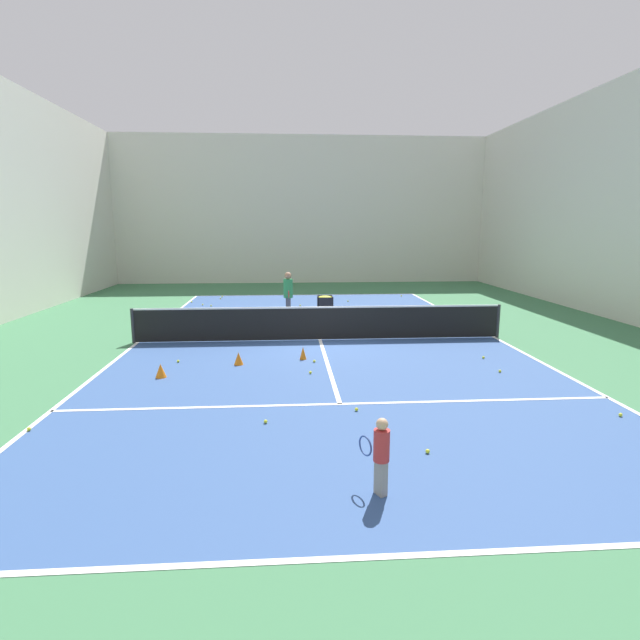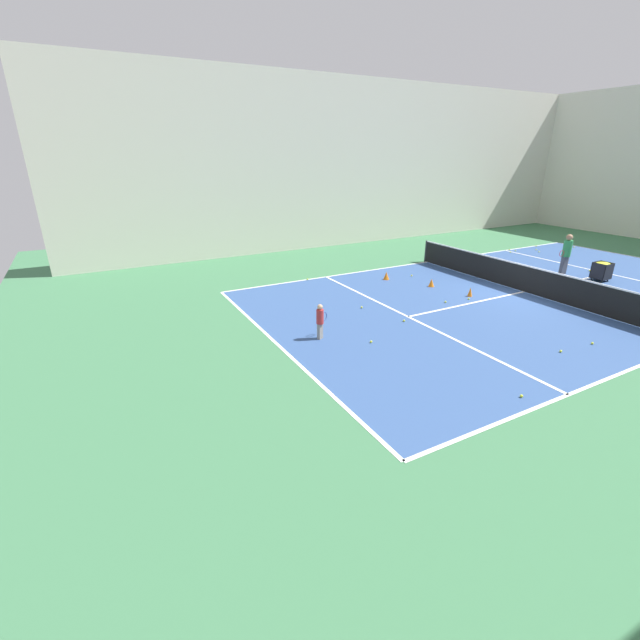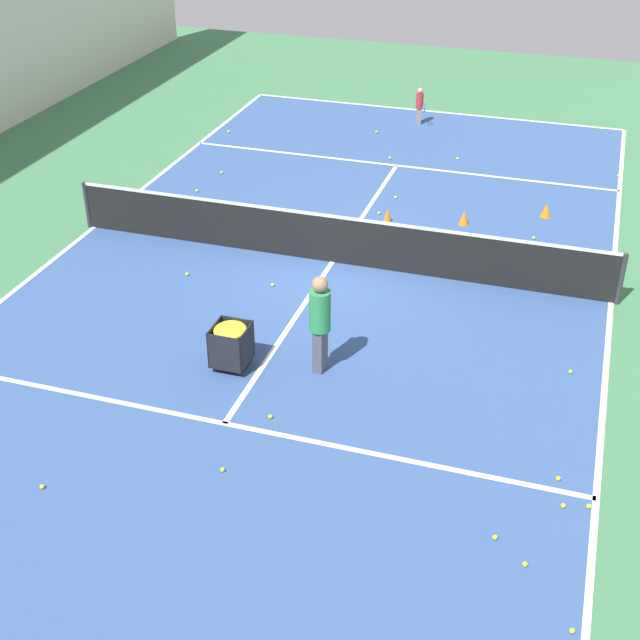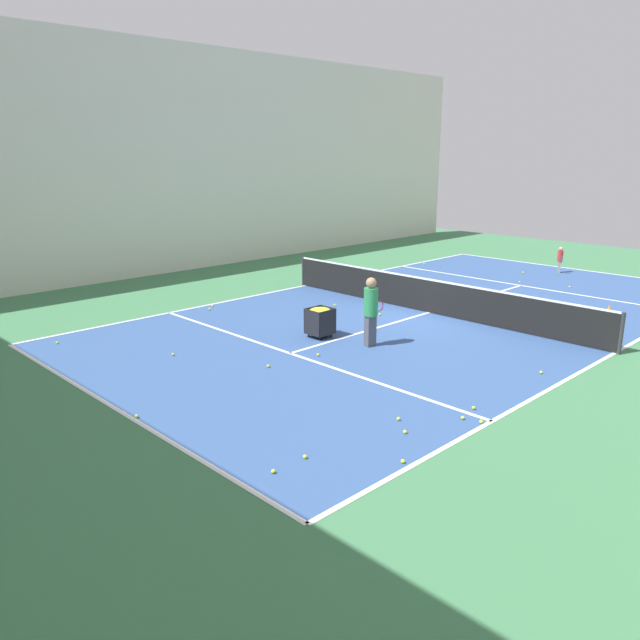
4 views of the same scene
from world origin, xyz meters
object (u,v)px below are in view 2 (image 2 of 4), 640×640
Objects in this scene: ball_cart at (602,268)px; tennis_net at (526,278)px; training_cone_0 at (470,292)px; player_near_baseline at (320,319)px; training_cone_1 at (386,276)px; coach_at_net at (567,252)px.

tennis_net is at bearing -96.69° from ball_cart.
training_cone_0 is at bearing -99.68° from ball_cart.
training_cone_0 is at bearing -20.67° from player_near_baseline.
tennis_net reaches higher than ball_cart.
training_cone_1 is at bearing 10.11° from player_near_baseline.
player_near_baseline reaches higher than ball_cart.
coach_at_net reaches higher than ball_cart.
training_cone_1 is (-4.00, -3.66, -0.38)m from tennis_net.
training_cone_0 is 3.67m from training_cone_1.
ball_cart is 9.08m from training_cone_1.
player_near_baseline is at bearing -89.02° from tennis_net.
coach_at_net is 8.14m from training_cone_1.
coach_at_net reaches higher than player_near_baseline.
ball_cart is 2.46× the size of training_cone_1.
ball_cart is at bearing -28.48° from player_near_baseline.
player_near_baseline reaches higher than training_cone_0.
tennis_net is 3.99m from coach_at_net.
coach_at_net is 6.18m from training_cone_0.
player_near_baseline is 0.60× the size of coach_at_net.
training_cone_0 is 1.05× the size of training_cone_1.
player_near_baseline is at bearing -52.85° from training_cone_1.
coach_at_net is 5.43× the size of training_cone_1.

